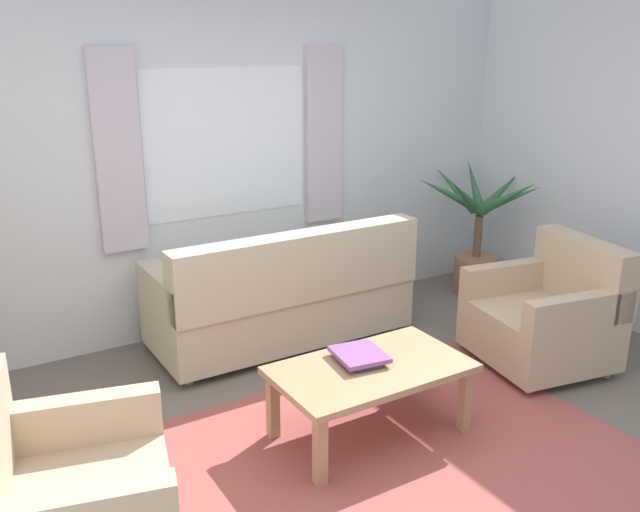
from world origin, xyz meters
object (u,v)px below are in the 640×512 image
object	(u,v)px
armchair_left	(57,505)
potted_plant	(477,237)
book_stack_on_table	(360,356)
coffee_table	(371,375)
couch	(284,297)
armchair_right	(548,316)

from	to	relation	value
armchair_left	potted_plant	size ratio (longest dim) A/B	0.84
potted_plant	book_stack_on_table	bearing A→B (deg)	-148.35
potted_plant	armchair_left	bearing A→B (deg)	-157.05
coffee_table	book_stack_on_table	xyz separation A→B (m)	(-0.02, 0.09, 0.09)
book_stack_on_table	potted_plant	world-z (taller)	potted_plant
couch	armchair_right	world-z (taller)	couch
book_stack_on_table	potted_plant	distance (m)	2.58
couch	armchair_left	world-z (taller)	couch
couch	potted_plant	bearing A→B (deg)	-177.70
couch	book_stack_on_table	bearing A→B (deg)	81.11
armchair_right	book_stack_on_table	distance (m)	1.62
armchair_left	book_stack_on_table	world-z (taller)	armchair_left
book_stack_on_table	potted_plant	xyz separation A→B (m)	(2.19, 1.35, 0.05)
couch	coffee_table	world-z (taller)	couch
armchair_left	armchair_right	bearing A→B (deg)	-70.35
coffee_table	potted_plant	world-z (taller)	potted_plant
coffee_table	potted_plant	xyz separation A→B (m)	(2.18, 1.44, 0.13)
armchair_left	armchair_right	size ratio (longest dim) A/B	1.04
couch	potted_plant	xyz separation A→B (m)	(2.00, 0.08, 0.15)
book_stack_on_table	coffee_table	bearing A→B (deg)	-77.60
armchair_left	coffee_table	distance (m)	1.75
couch	book_stack_on_table	xyz separation A→B (m)	(-0.20, -1.27, 0.10)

